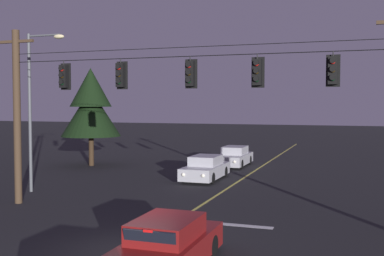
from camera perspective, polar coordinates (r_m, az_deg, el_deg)
The scene contains 14 objects.
ground_plane at distance 14.69m, azimuth -7.67°, elevation -14.49°, with size 180.00×180.00×0.00m, color black.
lane_centre_stripe at distance 24.53m, azimuth 3.87°, elevation -7.42°, with size 0.14×60.00×0.01m, color #D1C64C.
stop_bar_paint at distance 17.82m, azimuth 4.17°, elevation -11.35°, with size 3.40×0.36×0.01m, color silver.
signal_span_assembly at distance 18.42m, azimuth -1.02°, elevation 1.53°, with size 17.35×0.32×7.60m.
traffic_light_leftmost at distance 20.90m, azimuth -15.04°, elevation 5.96°, with size 0.48×0.41×1.22m.
traffic_light_left_inner at distance 19.53m, azimuth -8.53°, elevation 6.25°, with size 0.48×0.41×1.22m.
traffic_light_centre at distance 18.35m, azimuth -0.25°, elevation 6.51°, with size 0.48×0.41×1.22m.
traffic_light_right_inner at distance 17.66m, azimuth 7.76°, elevation 6.62°, with size 0.48×0.41×1.22m.
traffic_light_rightmost at distance 17.33m, azimuth 16.42°, elevation 6.61°, with size 0.48×0.41×1.22m.
car_waiting_near_lane at distance 13.02m, azimuth -2.89°, elevation -13.77°, with size 1.80×4.33×1.39m.
car_oncoming_lead at distance 27.82m, azimuth 1.60°, elevation -4.85°, with size 1.80×4.42×1.39m.
car_oncoming_trailing at distance 34.01m, azimuth 5.07°, elevation -3.45°, with size 1.80×4.42×1.39m.
street_lamp_corner at distance 24.91m, azimuth -18.19°, elevation 3.52°, with size 2.11×0.30×7.84m.
tree_verge_near at distance 34.70m, azimuth -11.95°, elevation 2.63°, with size 4.21×4.21×6.93m.
Camera 1 is at (6.36, -12.50, 4.37)m, focal length 44.81 mm.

